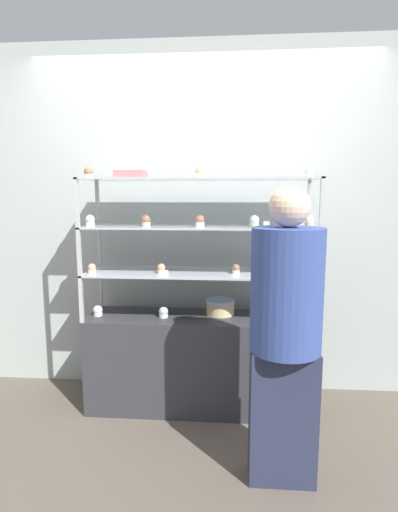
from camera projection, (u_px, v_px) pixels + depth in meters
name	position (u px, v px, depth m)	size (l,w,h in m)	color
ground_plane	(199.00, 406.00, 2.86)	(20.00, 20.00, 0.00)	brown
back_wall	(203.00, 221.00, 3.02)	(8.00, 0.05, 2.60)	#A8B2AD
display_base	(199.00, 362.00, 2.81)	(1.54, 0.42, 0.66)	#333338
display_riser_lower	(199.00, 275.00, 2.72)	(1.54, 0.42, 0.31)	#B7B7BC
display_riser_middle	(199.00, 229.00, 2.67)	(1.54, 0.42, 0.31)	#B7B7BC
display_riser_upper	(199.00, 181.00, 2.63)	(1.54, 0.42, 0.31)	#B7B7BC
layer_cake_centerpiece	(220.00, 307.00, 2.81)	(0.20, 0.20, 0.10)	#DBBC84
sheet_cake_frosted	(131.00, 173.00, 2.60)	(0.20, 0.13, 0.06)	#C66660
cupcake_0	(98.00, 311.00, 2.77)	(0.06, 0.06, 0.07)	beige
cupcake_1	(163.00, 312.00, 2.74)	(0.06, 0.06, 0.07)	white
cupcake_2	(305.00, 317.00, 2.64)	(0.06, 0.06, 0.07)	beige
price_tag_0	(259.00, 323.00, 2.54)	(0.04, 0.00, 0.04)	white
cupcake_3	(92.00, 269.00, 2.67)	(0.05, 0.05, 0.07)	white
cupcake_4	(161.00, 269.00, 2.67)	(0.05, 0.05, 0.07)	beige
cupcake_5	(236.00, 269.00, 2.65)	(0.05, 0.05, 0.07)	white
cupcake_6	(309.00, 270.00, 2.61)	(0.05, 0.05, 0.07)	#CCB28C
price_tag_1	(166.00, 274.00, 2.54)	(0.04, 0.00, 0.04)	white
cupcake_7	(90.00, 221.00, 2.64)	(0.06, 0.06, 0.08)	beige
cupcake_8	(146.00, 221.00, 2.62)	(0.06, 0.06, 0.08)	#CCB28C
cupcake_9	(200.00, 221.00, 2.60)	(0.06, 0.06, 0.08)	white
cupcake_10	(254.00, 221.00, 2.56)	(0.06, 0.06, 0.08)	#CCB28C
cupcake_11	(309.00, 222.00, 2.54)	(0.06, 0.06, 0.08)	#CCB28C
price_tag_2	(266.00, 225.00, 2.45)	(0.04, 0.00, 0.04)	white
cupcake_12	(88.00, 173.00, 2.59)	(0.06, 0.06, 0.07)	beige
cupcake_13	(199.00, 172.00, 2.52)	(0.06, 0.06, 0.07)	white
cupcake_14	(309.00, 172.00, 2.50)	(0.06, 0.06, 0.07)	beige
price_tag_3	(237.00, 173.00, 2.42)	(0.04, 0.00, 0.04)	white
customer_figure	(285.00, 329.00, 2.01)	(0.36, 0.36, 1.54)	#282D47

